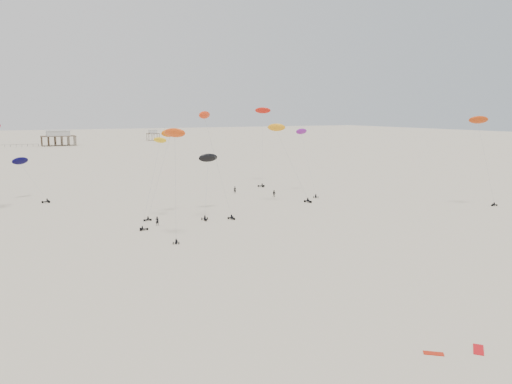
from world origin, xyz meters
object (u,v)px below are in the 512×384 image
pavilion_main (58,139)px  rig_8 (481,131)px  pavilion_small (153,136)px  rig_0 (207,170)px  rig_4 (286,150)px  spectator_0 (157,225)px

pavilion_main → rig_8: rig_8 is taller
pavilion_main → pavilion_small: bearing=23.2°
rig_0 → rig_4: rig_4 is taller
rig_8 → spectator_0: size_ratio=10.02×
pavilion_main → rig_8: (66.76, -264.58, 13.23)m
rig_0 → rig_4: 21.34m
pavilion_small → rig_4: size_ratio=0.47×
rig_4 → rig_8: bearing=139.1°
pavilion_main → rig_0: size_ratio=1.31×
rig_0 → rig_8: size_ratio=0.76×
pavilion_small → rig_4: bearing=-98.6°
pavilion_main → rig_0: (8.02, -242.20, 5.01)m
spectator_0 → pavilion_main: bearing=-62.1°
pavilion_small → spectator_0: (-76.07, -281.16, -3.49)m
spectator_0 → pavilion_small: bearing=-75.9°
rig_0 → rig_8: rig_8 is taller
pavilion_small → rig_0: size_ratio=0.56×
pavilion_main → spectator_0: (-6.07, -251.16, -4.22)m
pavilion_main → rig_4: 242.50m
pavilion_main → spectator_0: bearing=-91.4°
rig_4 → pavilion_small: bearing=-107.1°
pavilion_small → spectator_0: size_ratio=4.25×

